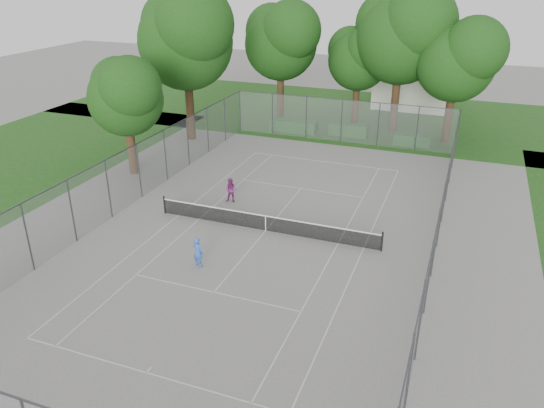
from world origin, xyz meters
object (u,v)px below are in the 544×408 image
(house, at_px, (416,69))
(girl_player, at_px, (198,252))
(tennis_net, at_px, (266,222))
(woman_player, at_px, (231,190))

(house, relative_size, girl_player, 6.05)
(house, xyz_separation_m, girl_player, (-5.77, -35.73, -3.02))
(tennis_net, height_order, girl_player, girl_player)
(tennis_net, xyz_separation_m, girl_player, (-1.71, -4.61, 0.27))
(woman_player, bearing_deg, house, 65.43)
(tennis_net, bearing_deg, woman_player, 139.92)
(girl_player, xyz_separation_m, woman_player, (-1.67, 7.46, -0.00))
(tennis_net, bearing_deg, house, 82.57)
(house, bearing_deg, tennis_net, -97.43)
(tennis_net, relative_size, woman_player, 8.30)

